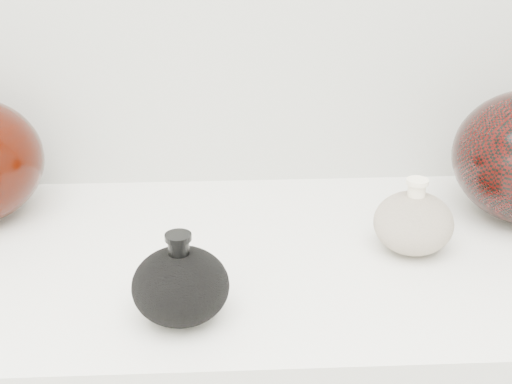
{
  "coord_description": "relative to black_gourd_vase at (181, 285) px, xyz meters",
  "views": [
    {
      "loc": [
        -0.01,
        0.1,
        1.38
      ],
      "look_at": [
        0.03,
        0.92,
        1.01
      ],
      "focal_mm": 50.0,
      "sensor_mm": 36.0,
      "label": 1
    }
  ],
  "objects": [
    {
      "name": "room",
      "position": [
        0.07,
        -0.53,
        0.36
      ],
      "size": [
        3.04,
        2.42,
        2.64
      ],
      "color": "#5D5D5D",
      "rests_on": "ground"
    },
    {
      "name": "black_gourd_vase",
      "position": [
        0.0,
        0.0,
        0.0
      ],
      "size": [
        0.12,
        0.12,
        0.11
      ],
      "color": "black",
      "rests_on": "display_counter"
    },
    {
      "name": "cream_gourd_vase",
      "position": [
        0.31,
        0.15,
        -0.0
      ],
      "size": [
        0.12,
        0.12,
        0.11
      ],
      "color": "beige",
      "rests_on": "display_counter"
    }
  ]
}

